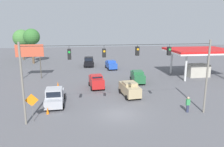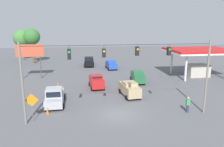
% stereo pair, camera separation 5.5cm
% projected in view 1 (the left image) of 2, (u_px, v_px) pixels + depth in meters
% --- Properties ---
extents(ground_plane, '(140.00, 140.00, 0.00)m').
position_uv_depth(ground_plane, '(119.00, 114.00, 22.98)').
color(ground_plane, '#56565B').
extents(overhead_signal_span, '(18.43, 0.38, 7.78)m').
position_uv_depth(overhead_signal_span, '(120.00, 69.00, 20.96)').
color(overhead_signal_span, slate).
rests_on(overhead_signal_span, ground_plane).
extents(sedan_green_oncoming_far, '(2.29, 4.51, 1.91)m').
position_uv_depth(sedan_green_oncoming_far, '(138.00, 76.00, 35.29)').
color(sedan_green_oncoming_far, '#236038').
rests_on(sedan_green_oncoming_far, ground_plane).
extents(sedan_blue_oncoming_deep, '(2.20, 4.16, 1.83)m').
position_uv_depth(sedan_blue_oncoming_deep, '(111.00, 65.00, 45.80)').
color(sedan_blue_oncoming_deep, '#234CB2').
rests_on(sedan_blue_oncoming_deep, ground_plane).
extents(pickup_truck_black_withflow_deep, '(2.51, 5.23, 2.12)m').
position_uv_depth(pickup_truck_black_withflow_deep, '(89.00, 62.00, 49.05)').
color(pickup_truck_black_withflow_deep, black).
rests_on(pickup_truck_black_withflow_deep, ground_plane).
extents(pickup_truck_silver_parked_shoulder, '(2.26, 5.33, 2.12)m').
position_uv_depth(pickup_truck_silver_parked_shoulder, '(55.00, 97.00, 25.57)').
color(pickup_truck_silver_parked_shoulder, '#A8AAB2').
rests_on(pickup_truck_silver_parked_shoulder, ground_plane).
extents(sedan_red_withflow_mid, '(2.24, 3.99, 1.97)m').
position_uv_depth(sedan_red_withflow_mid, '(96.00, 81.00, 32.22)').
color(sedan_red_withflow_mid, red).
rests_on(sedan_red_withflow_mid, ground_plane).
extents(sedan_tan_crossing_near, '(2.30, 4.50, 1.91)m').
position_uv_depth(sedan_tan_crossing_near, '(130.00, 89.00, 28.59)').
color(sedan_tan_crossing_near, tan).
rests_on(sedan_tan_crossing_near, ground_plane).
extents(traffic_cone_nearest, '(0.31, 0.31, 0.73)m').
position_uv_depth(traffic_cone_nearest, '(48.00, 111.00, 22.99)').
color(traffic_cone_nearest, orange).
rests_on(traffic_cone_nearest, ground_plane).
extents(traffic_cone_second, '(0.31, 0.31, 0.73)m').
position_uv_depth(traffic_cone_second, '(52.00, 100.00, 26.20)').
color(traffic_cone_second, orange).
rests_on(traffic_cone_second, ground_plane).
extents(traffic_cone_third, '(0.31, 0.31, 0.73)m').
position_uv_depth(traffic_cone_third, '(54.00, 91.00, 29.76)').
color(traffic_cone_third, orange).
rests_on(traffic_cone_third, ground_plane).
extents(traffic_cone_fourth, '(0.31, 0.31, 0.73)m').
position_uv_depth(traffic_cone_fourth, '(58.00, 84.00, 33.09)').
color(traffic_cone_fourth, orange).
rests_on(traffic_cone_fourth, ground_plane).
extents(gas_station, '(10.85, 8.21, 4.98)m').
position_uv_depth(gas_station, '(198.00, 56.00, 38.87)').
color(gas_station, red).
rests_on(gas_station, ground_plane).
extents(roadside_billboard, '(4.65, 0.16, 5.94)m').
position_uv_depth(roadside_billboard, '(30.00, 53.00, 36.90)').
color(roadside_billboard, '#4C473D').
rests_on(roadside_billboard, ground_plane).
extents(work_zone_sign, '(1.27, 0.06, 2.84)m').
position_uv_depth(work_zone_sign, '(32.00, 102.00, 20.83)').
color(work_zone_sign, slate).
rests_on(work_zone_sign, ground_plane).
extents(pedestrian, '(0.40, 0.28, 1.73)m').
position_uv_depth(pedestrian, '(188.00, 105.00, 23.34)').
color(pedestrian, '#2D334C').
rests_on(pedestrian, ground_plane).
extents(tree_horizon_left, '(3.78, 3.78, 8.24)m').
position_uv_depth(tree_horizon_left, '(32.00, 37.00, 51.16)').
color(tree_horizon_left, brown).
rests_on(tree_horizon_left, ground_plane).
extents(tree_horizon_right, '(4.46, 4.46, 7.90)m').
position_uv_depth(tree_horizon_right, '(22.00, 38.00, 56.76)').
color(tree_horizon_right, brown).
rests_on(tree_horizon_right, ground_plane).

